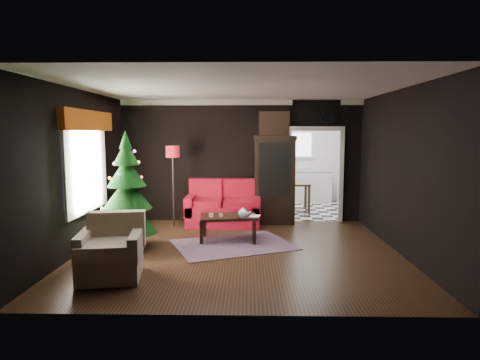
{
  "coord_description": "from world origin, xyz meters",
  "views": [
    {
      "loc": [
        0.16,
        -6.9,
        2.06
      ],
      "look_at": [
        0.0,
        0.9,
        1.15
      ],
      "focal_mm": 30.51,
      "sensor_mm": 36.0,
      "label": 1
    }
  ],
  "objects_px": {
    "loveseat": "(223,203)",
    "teapot": "(243,213)",
    "floor_lamp": "(173,189)",
    "wall_clock": "(327,118)",
    "kitchen_table": "(295,197)",
    "armchair": "(110,247)",
    "christmas_tree": "(127,190)",
    "curio_cabinet": "(274,182)",
    "coffee_table": "(229,228)"
  },
  "relations": [
    {
      "from": "armchair",
      "to": "kitchen_table",
      "type": "height_order",
      "value": "armchair"
    },
    {
      "from": "floor_lamp",
      "to": "armchair",
      "type": "bearing_deg",
      "value": -95.32
    },
    {
      "from": "curio_cabinet",
      "to": "kitchen_table",
      "type": "relative_size",
      "value": 2.53
    },
    {
      "from": "loveseat",
      "to": "teapot",
      "type": "height_order",
      "value": "loveseat"
    },
    {
      "from": "christmas_tree",
      "to": "coffee_table",
      "type": "relative_size",
      "value": 1.86
    },
    {
      "from": "wall_clock",
      "to": "teapot",
      "type": "bearing_deg",
      "value": -133.48
    },
    {
      "from": "floor_lamp",
      "to": "teapot",
      "type": "xyz_separation_m",
      "value": [
        1.54,
        -1.44,
        -0.25
      ]
    },
    {
      "from": "coffee_table",
      "to": "kitchen_table",
      "type": "xyz_separation_m",
      "value": [
        1.62,
        2.99,
        0.12
      ]
    },
    {
      "from": "loveseat",
      "to": "coffee_table",
      "type": "xyz_separation_m",
      "value": [
        0.18,
        -1.34,
        -0.25
      ]
    },
    {
      "from": "loveseat",
      "to": "wall_clock",
      "type": "height_order",
      "value": "wall_clock"
    },
    {
      "from": "coffee_table",
      "to": "wall_clock",
      "type": "distance_m",
      "value": 3.5
    },
    {
      "from": "loveseat",
      "to": "curio_cabinet",
      "type": "bearing_deg",
      "value": 10.83
    },
    {
      "from": "armchair",
      "to": "wall_clock",
      "type": "relative_size",
      "value": 2.78
    },
    {
      "from": "floor_lamp",
      "to": "wall_clock",
      "type": "bearing_deg",
      "value": 9.14
    },
    {
      "from": "christmas_tree",
      "to": "coffee_table",
      "type": "bearing_deg",
      "value": 17.17
    },
    {
      "from": "teapot",
      "to": "wall_clock",
      "type": "relative_size",
      "value": 0.63
    },
    {
      "from": "loveseat",
      "to": "christmas_tree",
      "type": "distance_m",
      "value": 2.52
    },
    {
      "from": "floor_lamp",
      "to": "armchair",
      "type": "relative_size",
      "value": 2.13
    },
    {
      "from": "floor_lamp",
      "to": "armchair",
      "type": "height_order",
      "value": "floor_lamp"
    },
    {
      "from": "wall_clock",
      "to": "coffee_table",
      "type": "bearing_deg",
      "value": -141.27
    },
    {
      "from": "curio_cabinet",
      "to": "teapot",
      "type": "height_order",
      "value": "curio_cabinet"
    },
    {
      "from": "loveseat",
      "to": "teapot",
      "type": "bearing_deg",
      "value": -73.82
    },
    {
      "from": "floor_lamp",
      "to": "teapot",
      "type": "relative_size",
      "value": 9.43
    },
    {
      "from": "teapot",
      "to": "kitchen_table",
      "type": "height_order",
      "value": "kitchen_table"
    },
    {
      "from": "armchair",
      "to": "wall_clock",
      "type": "distance_m",
      "value": 5.67
    },
    {
      "from": "floor_lamp",
      "to": "kitchen_table",
      "type": "bearing_deg",
      "value": 32.03
    },
    {
      "from": "floor_lamp",
      "to": "loveseat",
      "type": "bearing_deg",
      "value": 8.01
    },
    {
      "from": "loveseat",
      "to": "kitchen_table",
      "type": "height_order",
      "value": "loveseat"
    },
    {
      "from": "loveseat",
      "to": "teapot",
      "type": "relative_size",
      "value": 8.47
    },
    {
      "from": "loveseat",
      "to": "floor_lamp",
      "type": "relative_size",
      "value": 0.9
    },
    {
      "from": "floor_lamp",
      "to": "christmas_tree",
      "type": "xyz_separation_m",
      "value": [
        -0.5,
        -1.73,
        0.22
      ]
    },
    {
      "from": "loveseat",
      "to": "christmas_tree",
      "type": "xyz_separation_m",
      "value": [
        -1.58,
        -1.88,
        0.55
      ]
    },
    {
      "from": "coffee_table",
      "to": "teapot",
      "type": "distance_m",
      "value": 0.5
    },
    {
      "from": "teapot",
      "to": "floor_lamp",
      "type": "bearing_deg",
      "value": 136.99
    },
    {
      "from": "floor_lamp",
      "to": "kitchen_table",
      "type": "xyz_separation_m",
      "value": [
        2.88,
        1.8,
        -0.45
      ]
    },
    {
      "from": "armchair",
      "to": "kitchen_table",
      "type": "relative_size",
      "value": 1.19
    },
    {
      "from": "armchair",
      "to": "wall_clock",
      "type": "bearing_deg",
      "value": 36.72
    },
    {
      "from": "loveseat",
      "to": "floor_lamp",
      "type": "distance_m",
      "value": 1.14
    },
    {
      "from": "wall_clock",
      "to": "kitchen_table",
      "type": "height_order",
      "value": "wall_clock"
    },
    {
      "from": "curio_cabinet",
      "to": "coffee_table",
      "type": "bearing_deg",
      "value": -121.81
    },
    {
      "from": "kitchen_table",
      "to": "coffee_table",
      "type": "bearing_deg",
      "value": -118.41
    },
    {
      "from": "teapot",
      "to": "armchair",
      "type": "bearing_deg",
      "value": -135.42
    },
    {
      "from": "kitchen_table",
      "to": "armchair",
      "type": "bearing_deg",
      "value": -122.18
    },
    {
      "from": "loveseat",
      "to": "kitchen_table",
      "type": "xyz_separation_m",
      "value": [
        1.8,
        1.65,
        -0.12
      ]
    },
    {
      "from": "loveseat",
      "to": "floor_lamp",
      "type": "bearing_deg",
      "value": -171.99
    },
    {
      "from": "loveseat",
      "to": "armchair",
      "type": "bearing_deg",
      "value": -112.09
    },
    {
      "from": "curio_cabinet",
      "to": "coffee_table",
      "type": "height_order",
      "value": "curio_cabinet"
    },
    {
      "from": "curio_cabinet",
      "to": "loveseat",
      "type": "bearing_deg",
      "value": -169.17
    },
    {
      "from": "floor_lamp",
      "to": "coffee_table",
      "type": "distance_m",
      "value": 1.83
    },
    {
      "from": "loveseat",
      "to": "wall_clock",
      "type": "bearing_deg",
      "value": 9.66
    }
  ]
}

